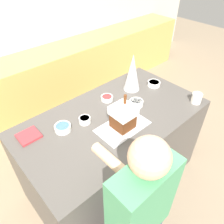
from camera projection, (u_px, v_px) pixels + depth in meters
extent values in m
plane|color=gray|center=(113.00, 177.00, 2.55)|extent=(12.00, 12.00, 0.00)
cube|color=beige|center=(10.00, 22.00, 2.91)|extent=(8.00, 0.05, 2.60)
cube|color=tan|center=(35.00, 86.00, 3.27)|extent=(6.00, 0.60, 0.89)
cube|color=#514C47|center=(113.00, 151.00, 2.26)|extent=(1.73, 0.95, 0.93)
cube|color=silver|center=(123.00, 127.00, 1.85)|extent=(0.44, 0.26, 0.01)
cube|color=#5B2D14|center=(123.00, 120.00, 1.81)|extent=(0.16, 0.16, 0.13)
cube|color=white|center=(123.00, 111.00, 1.74)|extent=(0.18, 0.18, 0.07)
cylinder|color=#5B2D14|center=(125.00, 99.00, 1.73)|extent=(0.02, 0.02, 0.08)
cone|color=silver|center=(132.00, 73.00, 2.19)|extent=(0.17, 0.17, 0.38)
cylinder|color=white|center=(136.00, 103.00, 2.08)|extent=(0.13, 0.13, 0.05)
cylinder|color=#4770DB|center=(136.00, 101.00, 2.06)|extent=(0.11, 0.11, 0.01)
cylinder|color=silver|center=(107.00, 98.00, 2.14)|extent=(0.12, 0.12, 0.04)
cylinder|color=red|center=(107.00, 97.00, 2.13)|extent=(0.10, 0.10, 0.01)
cylinder|color=silver|center=(63.00, 128.00, 1.81)|extent=(0.14, 0.14, 0.05)
cylinder|color=#4770DB|center=(62.00, 126.00, 1.80)|extent=(0.11, 0.11, 0.01)
cylinder|color=white|center=(85.00, 120.00, 1.88)|extent=(0.10, 0.10, 0.05)
cylinder|color=#4770DB|center=(85.00, 118.00, 1.87)|extent=(0.08, 0.08, 0.01)
cylinder|color=white|center=(154.00, 84.00, 2.35)|extent=(0.13, 0.13, 0.05)
cylinder|color=pink|center=(154.00, 82.00, 2.34)|extent=(0.11, 0.11, 0.01)
cube|color=#B23338|center=(29.00, 136.00, 1.76)|extent=(0.17, 0.16, 0.02)
cylinder|color=white|center=(197.00, 98.00, 2.09)|extent=(0.10, 0.10, 0.10)
cube|color=#4C9966|center=(142.00, 203.00, 1.22)|extent=(0.40, 0.18, 0.59)
sphere|color=#DBAD89|center=(149.00, 157.00, 0.97)|extent=(0.20, 0.20, 0.20)
cylinder|color=#DBAD89|center=(117.00, 166.00, 1.26)|extent=(0.07, 0.40, 0.07)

